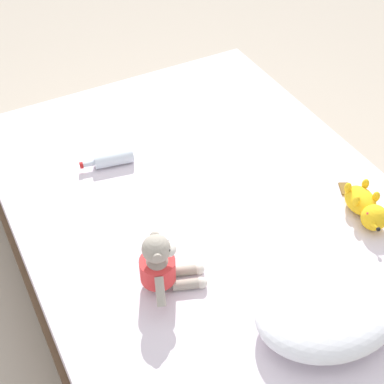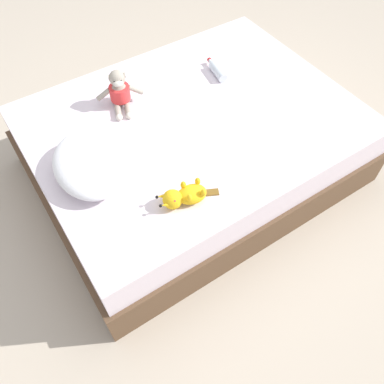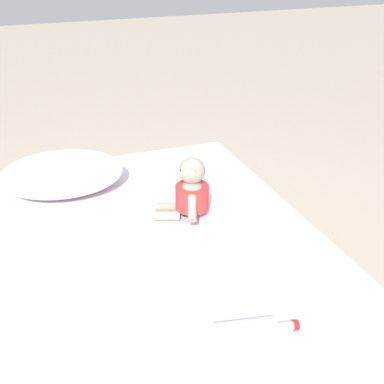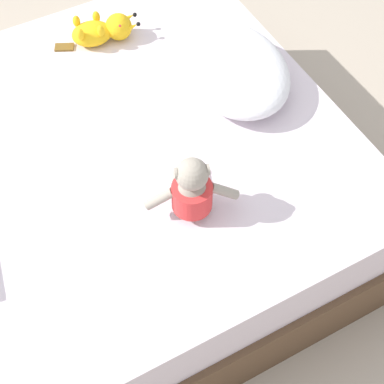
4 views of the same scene
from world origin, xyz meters
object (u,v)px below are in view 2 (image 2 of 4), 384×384
object	(u,v)px
glass_bottle	(218,71)
plush_monkey	(120,92)
pillow	(89,164)
bed	(193,146)
plush_yellow_creature	(184,196)

from	to	relation	value
glass_bottle	plush_monkey	bearing A→B (deg)	82.65
pillow	glass_bottle	xyz separation A→B (m)	(0.32, -1.05, -0.04)
pillow	plush_monkey	world-z (taller)	plush_monkey
pillow	glass_bottle	world-z (taller)	pillow
bed	glass_bottle	size ratio (longest dim) A/B	8.47
plush_yellow_creature	glass_bottle	world-z (taller)	plush_yellow_creature
pillow	glass_bottle	distance (m)	1.10
bed	plush_yellow_creature	world-z (taller)	plush_yellow_creature
bed	plush_monkey	size ratio (longest dim) A/B	7.04
plush_monkey	glass_bottle	world-z (taller)	plush_monkey
bed	plush_monkey	distance (m)	0.57
bed	pillow	distance (m)	0.76
plush_yellow_creature	glass_bottle	xyz separation A→B (m)	(0.75, -0.74, -0.02)
bed	plush_monkey	world-z (taller)	plush_monkey
plush_yellow_creature	glass_bottle	size ratio (longest dim) A/B	1.42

